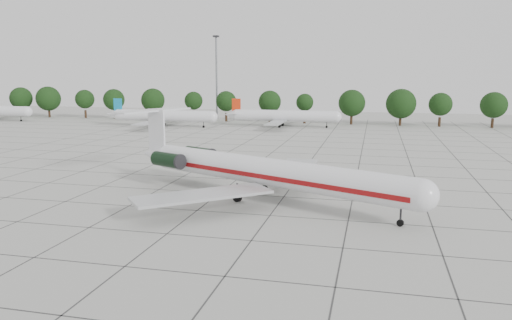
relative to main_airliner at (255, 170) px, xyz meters
The scene contains 8 objects.
ground 6.02m from the main_airliner, 164.96° to the left, with size 260.00×260.00×0.00m, color #B5B5AD.
apron_joints 17.31m from the main_airliner, 106.37° to the left, with size 170.00×170.00×0.02m, color #383838.
main_airliner is the anchor object (origin of this frame).
ground_crew 13.24m from the main_airliner, 10.03° to the left, with size 0.57×0.37×1.56m, color orange.
bg_airliner_b 80.52m from the main_airliner, 121.44° to the left, with size 28.24×27.20×7.40m.
bg_airliner_c 76.60m from the main_airliner, 97.77° to the left, with size 28.24×27.20×7.40m.
tree_line 87.88m from the main_airliner, 100.80° to the left, with size 249.86×8.44×10.22m.
floodlight_mast 100.15m from the main_airliner, 110.45° to the left, with size 1.60×1.60×25.45m.
Camera 1 is at (18.21, -56.78, 14.75)m, focal length 35.00 mm.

